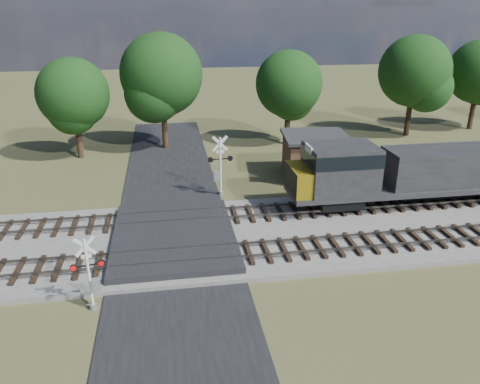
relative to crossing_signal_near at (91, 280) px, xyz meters
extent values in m
plane|color=#494F2A|center=(3.80, 5.38, -1.56)|extent=(160.00, 160.00, 0.00)
cube|color=gray|center=(13.80, 5.88, -1.41)|extent=(140.00, 10.00, 0.30)
cube|color=black|center=(3.80, 5.38, -1.52)|extent=(7.00, 60.00, 0.08)
cube|color=#262628|center=(3.80, 5.88, -1.24)|extent=(7.00, 9.00, 0.62)
cube|color=black|center=(5.80, 3.38, -1.17)|extent=(44.00, 2.60, 0.18)
cube|color=#545048|center=(13.80, 2.66, -1.00)|extent=(140.00, 0.08, 0.15)
cube|color=#545048|center=(13.80, 4.10, -1.00)|extent=(140.00, 0.08, 0.15)
cube|color=black|center=(5.80, 8.38, -1.17)|extent=(44.00, 2.60, 0.18)
cube|color=#545048|center=(13.80, 7.66, -1.00)|extent=(140.00, 0.08, 0.15)
cube|color=#545048|center=(13.80, 9.10, -1.00)|extent=(140.00, 0.08, 0.15)
cylinder|color=silver|center=(-0.08, -0.02, 0.26)|extent=(0.13, 0.13, 3.63)
cylinder|color=gray|center=(-0.08, -0.02, -1.42)|extent=(0.33, 0.33, 0.27)
cube|color=silver|center=(-0.08, -0.02, 1.71)|extent=(0.94, 0.22, 0.95)
cube|color=silver|center=(-0.08, -0.02, 1.71)|extent=(0.94, 0.22, 0.95)
cube|color=silver|center=(-0.08, -0.02, 1.21)|extent=(0.45, 0.12, 0.20)
cube|color=black|center=(-0.08, -0.02, 0.76)|extent=(1.43, 0.34, 0.05)
cylinder|color=red|center=(-0.65, -0.13, 0.76)|extent=(0.34, 0.15, 0.33)
cylinder|color=red|center=(0.50, 0.10, 0.76)|extent=(0.34, 0.15, 0.33)
cube|color=gray|center=(0.15, 0.03, -0.29)|extent=(0.45, 0.35, 0.59)
cylinder|color=silver|center=(7.40, 12.71, 0.63)|extent=(0.15, 0.15, 4.36)
cylinder|color=gray|center=(7.40, 12.71, -1.39)|extent=(0.39, 0.39, 0.33)
cube|color=silver|center=(7.40, 12.71, 2.37)|extent=(1.14, 0.11, 1.14)
cube|color=silver|center=(7.40, 12.71, 2.37)|extent=(1.14, 0.11, 1.14)
cube|color=silver|center=(7.40, 12.71, 1.77)|extent=(0.55, 0.07, 0.24)
cube|color=black|center=(7.40, 12.71, 1.23)|extent=(1.75, 0.17, 0.07)
cylinder|color=red|center=(8.11, 12.75, 1.23)|extent=(0.40, 0.13, 0.39)
cylinder|color=red|center=(6.69, 12.66, 1.23)|extent=(0.40, 0.13, 0.39)
cube|color=gray|center=(7.13, 12.69, -0.03)|extent=(0.51, 0.36, 0.71)
cube|color=#40231B|center=(15.33, 15.55, 0.05)|extent=(5.06, 5.06, 3.21)
cube|color=#2C2C2F|center=(15.33, 15.55, 1.76)|extent=(5.57, 5.57, 0.23)
cylinder|color=black|center=(-4.08, 23.75, 0.66)|extent=(0.56, 0.56, 4.44)
sphere|color=#133310|center=(-4.08, 23.75, 4.22)|extent=(6.22, 6.22, 6.22)
cylinder|color=black|center=(3.59, 25.44, 1.14)|extent=(0.56, 0.56, 5.39)
sphere|color=#133310|center=(3.59, 25.44, 5.45)|extent=(7.54, 7.54, 7.54)
cylinder|color=black|center=(15.54, 25.04, 0.72)|extent=(0.56, 0.56, 4.56)
sphere|color=#133310|center=(15.54, 25.04, 4.37)|extent=(6.38, 6.38, 6.38)
cylinder|color=black|center=(28.92, 26.20, 1.01)|extent=(0.56, 0.56, 5.14)
sphere|color=#133310|center=(28.92, 26.20, 5.12)|extent=(7.19, 7.19, 7.19)
cylinder|color=black|center=(37.24, 27.64, 0.85)|extent=(0.56, 0.56, 4.81)
sphere|color=#133310|center=(37.24, 27.64, 4.70)|extent=(6.74, 6.74, 6.74)
camera|label=1|loc=(3.72, -18.79, 11.53)|focal=35.00mm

